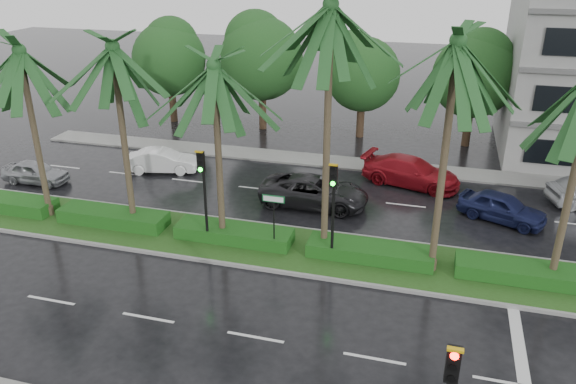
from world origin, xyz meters
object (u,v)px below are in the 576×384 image
(signal_median_left, at_px, (203,184))
(car_darkgrey, at_px, (314,191))
(car_white, at_px, (162,161))
(car_silver, at_px, (35,172))
(car_red, at_px, (411,172))
(street_sign, at_px, (274,209))
(car_blue, at_px, (502,207))

(signal_median_left, xyz_separation_m, car_darkgrey, (3.50, 5.48, -2.24))
(car_white, distance_m, car_darkgrey, 9.75)
(car_silver, distance_m, car_darkgrey, 15.55)
(car_darkgrey, xyz_separation_m, car_red, (4.50, 3.99, 0.02))
(street_sign, relative_size, car_red, 0.49)
(car_darkgrey, bearing_deg, signal_median_left, 147.25)
(car_silver, distance_m, car_red, 20.68)
(signal_median_left, height_order, street_sign, signal_median_left)
(car_darkgrey, height_order, car_red, car_red)
(car_red, distance_m, car_blue, 5.58)
(car_red, xyz_separation_m, car_blue, (4.50, -3.29, -0.08))
(signal_median_left, relative_size, car_silver, 1.19)
(signal_median_left, bearing_deg, car_blue, 26.28)
(signal_median_left, distance_m, car_white, 9.97)
(signal_median_left, height_order, car_blue, signal_median_left)
(car_silver, relative_size, car_darkgrey, 0.68)
(signal_median_left, relative_size, car_red, 0.82)
(street_sign, bearing_deg, car_silver, 164.91)
(street_sign, bearing_deg, signal_median_left, -176.53)
(signal_median_left, xyz_separation_m, street_sign, (3.00, 0.18, -0.87))
(street_sign, xyz_separation_m, car_red, (5.00, 9.28, -1.35))
(street_sign, height_order, car_blue, street_sign)
(car_white, xyz_separation_m, car_blue, (18.52, -1.43, 0.02))
(signal_median_left, relative_size, car_darkgrey, 0.80)
(car_white, xyz_separation_m, car_red, (14.02, 1.87, 0.10))
(car_silver, bearing_deg, car_darkgrey, -86.56)
(street_sign, distance_m, car_red, 10.63)
(car_red, bearing_deg, car_white, 111.99)
(car_darkgrey, distance_m, car_red, 6.01)
(car_darkgrey, relative_size, car_blue, 1.34)
(signal_median_left, bearing_deg, car_darkgrey, 57.42)
(signal_median_left, bearing_deg, car_silver, 160.59)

